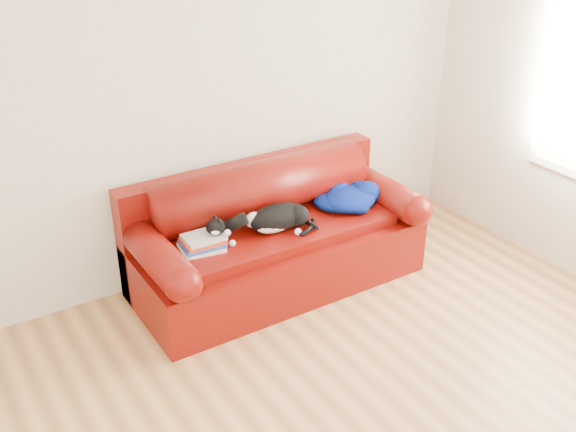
% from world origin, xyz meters
% --- Properties ---
extents(ground, '(4.50, 4.50, 0.00)m').
position_xyz_m(ground, '(0.00, 0.00, 0.00)').
color(ground, '#8E5F38').
rests_on(ground, ground).
extents(room_shell, '(4.52, 4.02, 2.61)m').
position_xyz_m(room_shell, '(0.12, 0.02, 1.67)').
color(room_shell, beige).
rests_on(room_shell, ground).
extents(sofa_base, '(2.10, 0.90, 0.50)m').
position_xyz_m(sofa_base, '(0.26, 1.49, 0.24)').
color(sofa_base, '#400A02').
rests_on(sofa_base, ground).
extents(sofa_back, '(2.10, 1.01, 0.88)m').
position_xyz_m(sofa_back, '(0.26, 1.74, 0.54)').
color(sofa_back, '#400A02').
rests_on(sofa_back, ground).
extents(book_stack, '(0.32, 0.26, 0.10)m').
position_xyz_m(book_stack, '(-0.36, 1.45, 0.55)').
color(book_stack, white).
rests_on(book_stack, sofa_base).
extents(cat, '(0.60, 0.40, 0.23)m').
position_xyz_m(cat, '(0.21, 1.42, 0.59)').
color(cat, black).
rests_on(cat, sofa_base).
extents(blanket, '(0.62, 0.51, 0.16)m').
position_xyz_m(blanket, '(0.87, 1.46, 0.57)').
color(blanket, '#020F3F').
rests_on(blanket, sofa_base).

